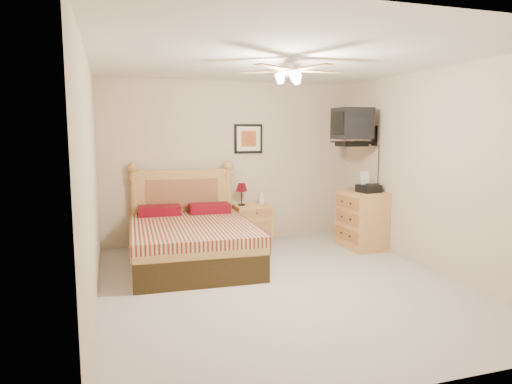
# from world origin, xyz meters

# --- Properties ---
(floor) EXTENTS (4.50, 4.50, 0.00)m
(floor) POSITION_xyz_m (0.00, 0.00, 0.00)
(floor) COLOR #A59E95
(floor) RESTS_ON ground
(ceiling) EXTENTS (4.00, 4.50, 0.04)m
(ceiling) POSITION_xyz_m (0.00, 0.00, 2.50)
(ceiling) COLOR white
(ceiling) RESTS_ON ground
(wall_back) EXTENTS (4.00, 0.04, 2.50)m
(wall_back) POSITION_xyz_m (0.00, 2.25, 1.25)
(wall_back) COLOR #C0AA8D
(wall_back) RESTS_ON ground
(wall_front) EXTENTS (4.00, 0.04, 2.50)m
(wall_front) POSITION_xyz_m (0.00, -2.25, 1.25)
(wall_front) COLOR #C0AA8D
(wall_front) RESTS_ON ground
(wall_left) EXTENTS (0.04, 4.50, 2.50)m
(wall_left) POSITION_xyz_m (-2.00, 0.00, 1.25)
(wall_left) COLOR #C0AA8D
(wall_left) RESTS_ON ground
(wall_right) EXTENTS (0.04, 4.50, 2.50)m
(wall_right) POSITION_xyz_m (2.00, 0.00, 1.25)
(wall_right) COLOR #C0AA8D
(wall_right) RESTS_ON ground
(bed) EXTENTS (1.60, 2.06, 1.30)m
(bed) POSITION_xyz_m (-0.84, 1.12, 0.65)
(bed) COLOR #A17343
(bed) RESTS_ON ground
(nightstand) EXTENTS (0.56, 0.43, 0.60)m
(nightstand) POSITION_xyz_m (0.27, 2.00, 0.30)
(nightstand) COLOR #B78042
(nightstand) RESTS_ON ground
(table_lamp) EXTENTS (0.19, 0.19, 0.35)m
(table_lamp) POSITION_xyz_m (0.10, 2.04, 0.77)
(table_lamp) COLOR #590711
(table_lamp) RESTS_ON nightstand
(lotion_bottle) EXTENTS (0.11, 0.11, 0.23)m
(lotion_bottle) POSITION_xyz_m (0.42, 2.01, 0.71)
(lotion_bottle) COLOR silver
(lotion_bottle) RESTS_ON nightstand
(framed_picture) EXTENTS (0.46, 0.04, 0.46)m
(framed_picture) POSITION_xyz_m (0.27, 2.23, 1.62)
(framed_picture) COLOR black
(framed_picture) RESTS_ON wall_back
(dresser) EXTENTS (0.53, 0.74, 0.85)m
(dresser) POSITION_xyz_m (1.73, 1.21, 0.43)
(dresser) COLOR #AF6D40
(dresser) RESTS_ON ground
(fax_machine) EXTENTS (0.33, 0.34, 0.30)m
(fax_machine) POSITION_xyz_m (1.76, 1.10, 1.00)
(fax_machine) COLOR black
(fax_machine) RESTS_ON dresser
(magazine_lower) EXTENTS (0.28, 0.34, 0.03)m
(magazine_lower) POSITION_xyz_m (1.71, 1.48, 0.87)
(magazine_lower) COLOR #B1A48B
(magazine_lower) RESTS_ON dresser
(magazine_upper) EXTENTS (0.22, 0.27, 0.02)m
(magazine_upper) POSITION_xyz_m (1.69, 1.52, 0.89)
(magazine_upper) COLOR tan
(magazine_upper) RESTS_ON magazine_lower
(wall_tv) EXTENTS (0.56, 0.46, 0.58)m
(wall_tv) POSITION_xyz_m (1.75, 1.34, 1.81)
(wall_tv) COLOR black
(wall_tv) RESTS_ON wall_right
(ceiling_fan) EXTENTS (1.14, 1.14, 0.28)m
(ceiling_fan) POSITION_xyz_m (0.00, -0.20, 2.36)
(ceiling_fan) COLOR silver
(ceiling_fan) RESTS_ON ceiling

